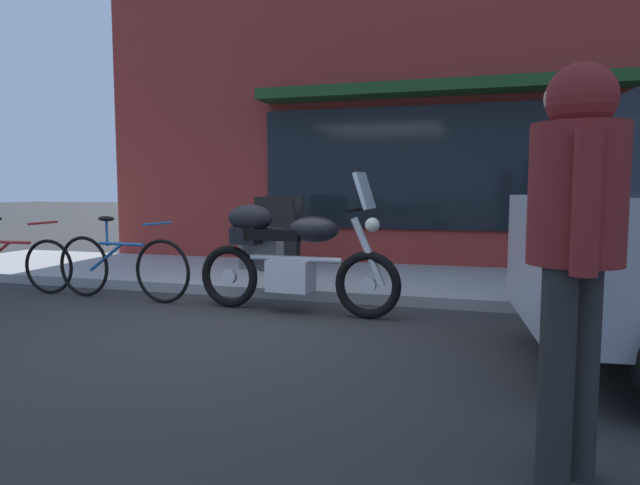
{
  "coord_description": "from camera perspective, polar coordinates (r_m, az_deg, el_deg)",
  "views": [
    {
      "loc": [
        2.23,
        -4.63,
        1.25
      ],
      "look_at": [
        0.57,
        0.9,
        0.7
      ],
      "focal_mm": 31.81,
      "sensor_mm": 36.0,
      "label": 1
    }
  ],
  "objects": [
    {
      "name": "touring_motorcycle",
      "position": [
        5.76,
        -3.56,
        -0.96
      ],
      "size": [
        2.17,
        0.76,
        1.41
      ],
      "color": "black",
      "rests_on": "ground_plane"
    },
    {
      "name": "ground_plane",
      "position": [
        5.29,
        -8.81,
        -8.3
      ],
      "size": [
        80.0,
        80.0,
        0.0
      ],
      "primitive_type": "plane",
      "color": "#2B2B2B"
    },
    {
      "name": "pedestrian_walking",
      "position": [
        2.54,
        24.31,
        1.82
      ],
      "size": [
        0.38,
        0.56,
        1.75
      ],
      "color": "#242424",
      "rests_on": "ground_plane"
    },
    {
      "name": "sandwich_board_sign",
      "position": [
        7.69,
        -4.14,
        0.84
      ],
      "size": [
        0.55,
        0.43,
        1.02
      ],
      "color": "black",
      "rests_on": "sidewalk_curb"
    },
    {
      "name": "parked_bicycle",
      "position": [
        6.75,
        -19.35,
        -2.25
      ],
      "size": [
        1.8,
        0.48,
        0.94
      ],
      "color": "black",
      "rests_on": "ground_plane"
    },
    {
      "name": "second_bicycle_by_cafe",
      "position": [
        7.82,
        -28.78,
        -1.76
      ],
      "size": [
        1.74,
        0.48,
        0.92
      ],
      "color": "black",
      "rests_on": "ground_plane"
    }
  ]
}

